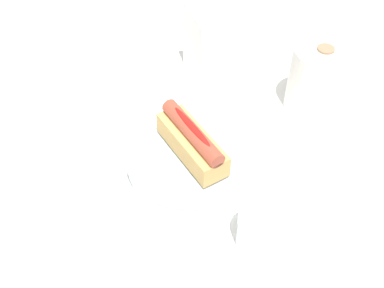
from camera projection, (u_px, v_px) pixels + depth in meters
The scene contains 6 objects.
ground_plane at pixel (192, 171), 0.79m from camera, with size 2.40×2.40×0.00m, color white.
serving_bowl at pixel (192, 158), 0.79m from camera, with size 0.23×0.23×0.03m.
hotdog_front at pixel (192, 141), 0.76m from camera, with size 0.15×0.06×0.06m.
water_glass at pixel (261, 227), 0.66m from camera, with size 0.07×0.07×0.09m.
paper_towel_roll at pixel (318, 79), 0.86m from camera, with size 0.11×0.11×0.13m.
napkin_box at pixel (202, 46), 0.91m from camera, with size 0.11×0.04×0.15m, color white.
Camera 1 is at (0.45, -0.25, 0.60)m, focal length 43.59 mm.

